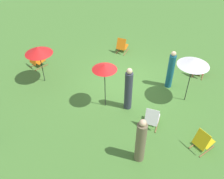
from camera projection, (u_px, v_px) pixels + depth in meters
ground_plane at (128, 85)px, 11.07m from camera, size 40.00×40.00×0.00m
deckchair_1 at (122, 46)px, 13.09m from camera, size 0.64×0.85×0.83m
deckchair_3 at (152, 118)px, 8.93m from camera, size 0.68×0.87×0.83m
deckchair_4 at (203, 141)px, 8.11m from camera, size 0.69×0.87×0.83m
deckchair_6 at (200, 69)px, 11.41m from camera, size 0.62×0.84×0.83m
deckchair_8 at (37, 60)px, 11.99m from camera, size 0.55×0.80×0.83m
umbrella_0 at (38, 50)px, 10.30m from camera, size 1.18×1.18×1.76m
umbrella_1 at (105, 67)px, 8.83m from camera, size 0.93×0.93×1.98m
umbrella_2 at (194, 62)px, 9.10m from camera, size 1.21×1.21×2.00m
person_0 at (171, 70)px, 10.46m from camera, size 0.35×0.35×1.78m
person_1 at (128, 90)px, 9.37m from camera, size 0.41×0.41×1.88m
person_2 at (141, 142)px, 7.51m from camera, size 0.43×0.43×1.78m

